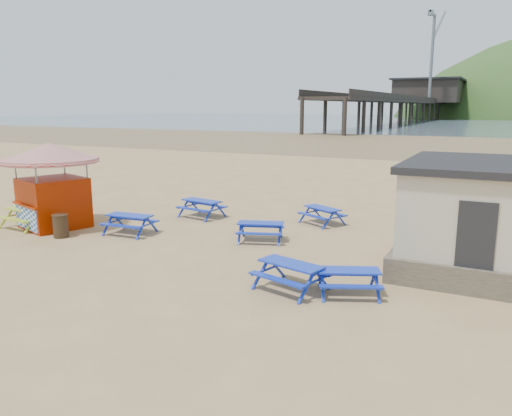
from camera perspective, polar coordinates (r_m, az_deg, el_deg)
The scene contains 13 objects.
ground at distance 18.06m, azimuth -6.10°, elevation -3.57°, with size 400.00×400.00×0.00m, color tan.
wet_sand at distance 70.45m, azimuth 18.92°, elevation 7.11°, with size 400.00×400.00×0.00m, color olive.
sea at distance 184.95m, azimuth 23.93°, elevation 9.11°, with size 400.00×400.00×0.00m, color #465764.
picnic_table_blue_a at distance 21.59m, azimuth -6.21°, elevation -0.07°, with size 1.97×1.69×0.74m.
picnic_table_blue_b at distance 20.38m, azimuth 7.57°, elevation -0.88°, with size 2.04×1.91×0.68m.
picnic_table_blue_c at distance 17.64m, azimuth 0.53°, elevation -2.73°, with size 1.95×1.76×0.68m.
picnic_table_blue_d at distance 19.24m, azimuth -14.22°, elevation -1.81°, with size 1.83×1.52×0.72m.
picnic_table_blue_e at distance 13.08m, azimuth 4.01°, elevation -7.79°, with size 2.03×1.79×0.72m.
picnic_table_blue_f at distance 12.97m, azimuth 10.52°, elevation -8.30°, with size 1.93×1.77×0.65m.
picnic_table_yellow at distance 21.52m, azimuth -24.69°, elevation -1.06°, with size 1.94×1.61×0.77m.
ice_cream_kiosk at distance 20.94m, azimuth -22.34°, elevation 3.54°, with size 4.67×4.67×3.32m.
litter_bin at distance 19.47m, azimuth -21.44°, elevation -1.91°, with size 0.58×0.58×0.85m.
pier at distance 194.83m, azimuth 18.82°, elevation 11.16°, with size 24.00×220.00×39.29m.
Camera 1 is at (9.46, -14.65, 4.69)m, focal length 35.00 mm.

